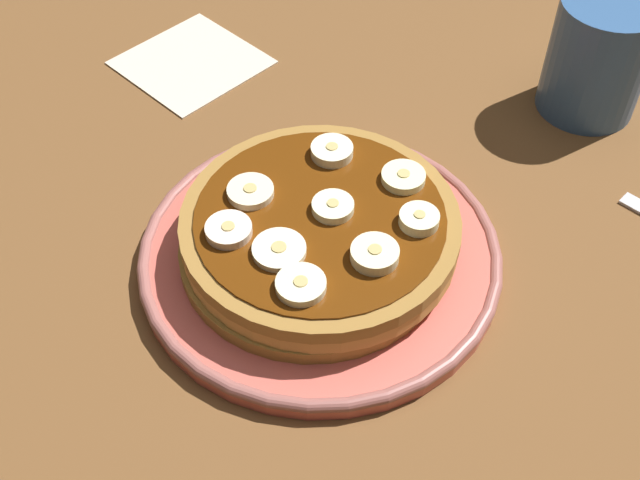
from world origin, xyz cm
name	(u,v)px	position (x,y,z in cm)	size (l,w,h in cm)	color
ground_plane	(320,275)	(0.00, 0.00, -1.50)	(140.00, 140.00, 3.00)	brown
plate	(320,254)	(0.00, 0.00, 0.85)	(25.13, 25.13, 1.57)	#CC594C
pancake_stack	(320,233)	(-0.01, -0.05, 3.02)	(19.31, 19.07, 3.40)	olive
banana_slice_0	(330,204)	(0.98, 0.40, 4.96)	(2.81, 2.81, 0.88)	#F2F1BD
banana_slice_1	(250,192)	(-3.04, 4.07, 4.91)	(3.18, 3.18, 0.78)	beige
banana_slice_2	(332,152)	(3.70, 4.67, 5.02)	(3.00, 3.00, 1.00)	#F6EDBF
banana_slice_3	(375,255)	(1.09, -4.90, 5.05)	(3.08, 3.08, 1.06)	#F4ECB6
banana_slice_4	(301,286)	(-4.05, -4.64, 4.94)	(3.12, 3.12, 0.85)	#F5ECBC
banana_slice_5	(404,179)	(6.60, -0.09, 4.94)	(3.04, 3.04, 0.85)	#F5F3B4
banana_slice_6	(229,231)	(-5.86, 1.61, 4.96)	(3.05, 3.05, 0.88)	#F9E1C4
banana_slice_7	(279,251)	(-3.83, -1.45, 4.87)	(3.45, 3.45, 0.71)	#F6EFC6
banana_slice_8	(419,220)	(5.21, -3.84, 5.04)	(2.64, 2.64, 1.04)	#EFEEBA
coffee_mug	(602,54)	(28.33, 3.66, 5.05)	(11.70, 8.03, 9.80)	#33598C
napkin	(192,62)	(1.77, 25.84, 0.15)	(11.00, 11.00, 0.30)	beige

